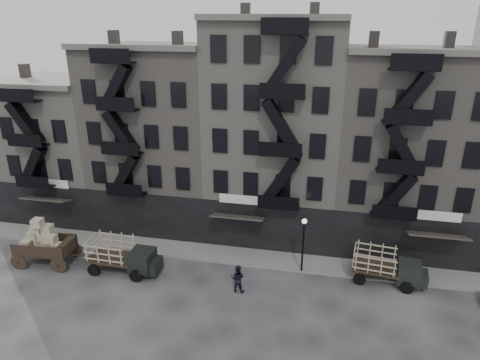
% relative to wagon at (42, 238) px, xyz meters
% --- Properties ---
extents(ground, '(140.00, 140.00, 0.00)m').
position_rel_wagon_xyz_m(ground, '(15.81, -0.01, -2.08)').
color(ground, '#38383A').
rests_on(ground, ground).
extents(sidewalk, '(55.00, 2.50, 0.15)m').
position_rel_wagon_xyz_m(sidewalk, '(15.81, 3.74, -2.00)').
color(sidewalk, slate).
rests_on(sidewalk, ground).
extents(building_west, '(10.00, 11.35, 13.20)m').
position_rel_wagon_xyz_m(building_west, '(-4.19, 9.82, 3.92)').
color(building_west, gray).
rests_on(building_west, ground).
extents(building_midwest, '(10.00, 11.35, 16.20)m').
position_rel_wagon_xyz_m(building_midwest, '(5.81, 9.82, 5.42)').
color(building_midwest, slate).
rests_on(building_midwest, ground).
extents(building_center, '(10.00, 11.35, 18.20)m').
position_rel_wagon_xyz_m(building_center, '(15.81, 9.82, 6.42)').
color(building_center, gray).
rests_on(building_center, ground).
extents(building_mideast, '(10.00, 11.35, 16.20)m').
position_rel_wagon_xyz_m(building_mideast, '(25.81, 9.82, 5.42)').
color(building_mideast, slate).
rests_on(building_mideast, ground).
extents(lamp_post, '(0.36, 0.36, 4.28)m').
position_rel_wagon_xyz_m(lamp_post, '(18.81, 2.59, 0.70)').
color(lamp_post, black).
rests_on(lamp_post, ground).
extents(wagon, '(4.46, 2.61, 3.64)m').
position_rel_wagon_xyz_m(wagon, '(0.00, 0.00, 0.00)').
color(wagon, black).
rests_on(wagon, ground).
extents(stake_truck_west, '(5.24, 2.28, 2.60)m').
position_rel_wagon_xyz_m(stake_truck_west, '(6.20, 0.09, -0.60)').
color(stake_truck_west, black).
rests_on(stake_truck_west, ground).
extents(stake_truck_east, '(5.05, 2.51, 2.44)m').
position_rel_wagon_xyz_m(stake_truck_east, '(24.61, 2.57, -0.68)').
color(stake_truck_east, black).
rests_on(stake_truck_east, ground).
extents(pedestrian_west, '(0.78, 0.70, 1.79)m').
position_rel_wagon_xyz_m(pedestrian_west, '(-2.09, 1.99, -1.19)').
color(pedestrian_west, black).
rests_on(pedestrian_west, ground).
extents(pedestrian_mid, '(1.00, 0.80, 1.97)m').
position_rel_wagon_xyz_m(pedestrian_mid, '(14.77, -0.55, -1.09)').
color(pedestrian_mid, black).
rests_on(pedestrian_mid, ground).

